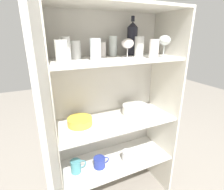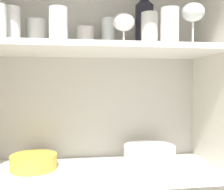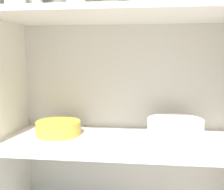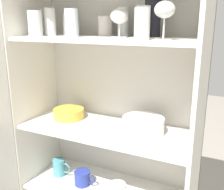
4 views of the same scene
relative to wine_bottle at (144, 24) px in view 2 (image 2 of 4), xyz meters
name	(u,v)px [view 2 (image 2 of 4)]	position (x,y,z in m)	size (l,w,h in m)	color
cupboard_back_panel	(98,152)	(-0.20, 0.08, -0.58)	(0.95, 0.02, 1.54)	silver
cupboard_side_right	(213,160)	(0.27, -0.11, -0.58)	(0.02, 0.40, 1.54)	silver
shelf_board_middle	(102,171)	(-0.20, -0.11, -0.61)	(0.91, 0.36, 0.02)	white
shelf_board_upper	(102,50)	(-0.20, -0.11, -0.13)	(0.91, 0.36, 0.02)	white
tumbler_glass_0	(85,39)	(-0.26, 0.00, -0.07)	(0.08, 0.08, 0.10)	silver
tumbler_glass_1	(108,35)	(-0.16, 0.01, -0.05)	(0.06, 0.06, 0.14)	white
tumbler_glass_2	(149,31)	(-0.01, -0.11, -0.05)	(0.07, 0.07, 0.14)	white
tumbler_glass_3	(36,34)	(-0.46, -0.04, -0.07)	(0.07, 0.07, 0.12)	white
tumbler_glass_4	(170,26)	(0.03, -0.23, -0.06)	(0.06, 0.06, 0.13)	silver
tumbler_glass_5	(58,26)	(-0.36, -0.16, -0.06)	(0.07, 0.07, 0.13)	white
tumbler_glass_6	(12,27)	(-0.53, -0.11, -0.05)	(0.06, 0.06, 0.14)	white
wine_glass_0	(193,14)	(0.12, -0.23, -0.01)	(0.08, 0.08, 0.15)	white
wine_glass_1	(124,24)	(-0.12, -0.13, -0.03)	(0.08, 0.08, 0.13)	silver
wine_bottle	(144,24)	(0.00, 0.00, 0.00)	(0.08, 0.08, 0.28)	black
plate_stack_white	(149,155)	(0.00, -0.09, -0.56)	(0.21, 0.21, 0.08)	white
mixing_bowl_large	(34,161)	(-0.46, -0.07, -0.57)	(0.18, 0.18, 0.06)	gold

